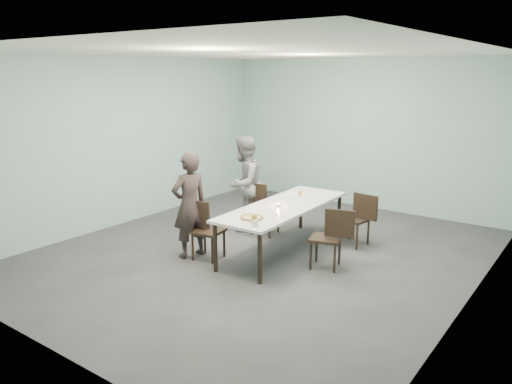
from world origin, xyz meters
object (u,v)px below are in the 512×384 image
Objects in this scene: chair_near_right at (332,234)px; amber_tumbler at (300,193)px; chair_near_left at (203,226)px; diner_far at (244,184)px; pizza at (252,218)px; table at (284,209)px; water_tumbler at (255,223)px; diner_near at (190,205)px; tealight at (278,205)px; beer_glass at (254,220)px; chair_far_left at (261,205)px; side_plate at (271,214)px; chair_far_right at (359,216)px.

chair_near_right is 10.88× the size of amber_tumbler.
chair_near_right is (1.73, 0.76, 0.00)m from chair_near_left.
diner_far reaches higher than pizza.
table is 29.22× the size of water_tumbler.
diner_near is 28.60× the size of tealight.
pizza is 0.31m from beer_glass.
chair_near_left is at bearing -114.34° from amber_tumbler.
tealight is (1.15, -0.66, -0.06)m from diner_far.
water_tumbler is at bearing -64.26° from chair_far_left.
amber_tumbler is at bearing 86.75° from diner_far.
chair_near_right is at bearing -38.62° from amber_tumbler.
table is at bearing 104.38° from water_tumbler.
side_plate is at bearing 73.71° from pizza.
table is 1.31m from diner_far.
chair_near_left is 4.83× the size of side_plate.
chair_near_left and chair_far_right have the same top height.
pizza is at bearing 132.40° from beer_glass.
table is 0.14m from tealight.
diner_far is at bearing -34.00° from chair_near_right.
side_plate is at bearing 103.81° from water_tumbler.
chair_far_right is 1.37m from tealight.
chair_near_right is at bearing 57.91° from water_tumbler.
diner_near reaches higher than side_plate.
chair_near_right is 1.00× the size of chair_far_right.
table is at bearing 102.84° from beer_glass.
chair_far_right is at bearing 150.86° from diner_near.
beer_glass is at bearing 81.47° from chair_far_right.
tealight is (-0.85, -1.04, 0.27)m from chair_far_right.
table is 1.18m from water_tumbler.
chair_far_right is 10.88× the size of amber_tumbler.
tealight is (-0.93, 0.05, 0.27)m from chair_near_right.
chair_far_left is at bearing 123.27° from water_tumbler.
tealight is (1.00, 0.88, -0.03)m from diner_near.
side_plate is (0.97, 0.37, 0.25)m from chair_near_left.
diner_far reaches higher than chair_near_left.
pizza is (-0.77, -1.82, 0.27)m from chair_far_right.
tealight is at bearing 36.01° from chair_near_left.
chair_far_right reaches higher than amber_tumbler.
chair_near_left is 0.52× the size of diner_far.
diner_near is at bearing 53.13° from chair_far_right.
diner_near is at bearing 173.51° from water_tumbler.
diner_near reaches higher than beer_glass.
beer_glass is at bearing -64.78° from chair_far_left.
beer_glass is (-0.65, -0.96, 0.32)m from chair_near_right.
chair_near_left is 0.91m from pizza.
beer_glass reaches higher than tealight.
pizza is 4.25× the size of amber_tumbler.
pizza is at bearing -66.54° from chair_far_left.
table is 0.89m from pizza.
amber_tumbler is at bearing 165.58° from diner_near.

